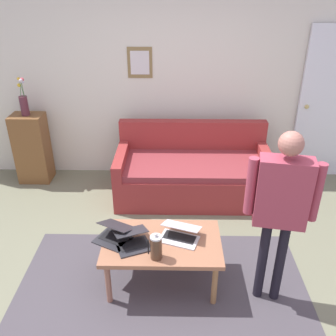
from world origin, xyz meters
The scene contains 13 objects.
ground_plane centered at (0.00, 0.00, 0.00)m, with size 7.68×7.68×0.00m, color #6D6F57.
area_rug centered at (0.07, 0.14, 0.00)m, with size 2.66×1.56×0.01m, color #454046.
back_wall centered at (0.00, -2.20, 1.35)m, with size 7.04×0.11×2.70m.
interior_door centered at (-2.09, -2.11, 1.02)m, with size 0.82×0.09×2.05m.
couch centered at (-0.28, -1.54, 0.30)m, with size 1.93×0.93×0.88m.
coffee_table centered at (0.07, 0.04, 0.42)m, with size 1.05×0.64×0.47m.
laptop_left centered at (-0.09, 0.00, 0.51)m, with size 0.41×0.36×0.14m.
laptop_center centered at (0.32, 0.10, 0.52)m, with size 0.37×0.37×0.14m.
laptop_right centered at (0.49, 0.02, 0.52)m, with size 0.40×0.40×0.16m.
french_press centered at (0.11, 0.25, 0.58)m, with size 0.12×0.10×0.25m.
side_shelf centered at (1.89, -1.88, 0.47)m, with size 0.42×0.32×0.95m.
flower_vase centered at (1.89, -1.88, 1.12)m, with size 0.11×0.10×0.48m.
person_standing centered at (-0.87, 0.21, 1.02)m, with size 0.57×0.24×1.59m.
Camera 1 is at (-0.03, 2.61, 2.57)m, focal length 39.30 mm.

